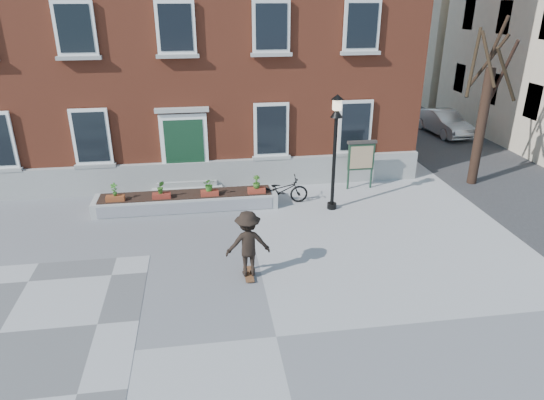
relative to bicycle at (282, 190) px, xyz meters
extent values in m
plane|color=#969799|center=(-1.31, -7.14, -0.49)|extent=(100.00, 100.00, 0.00)
imported|color=black|center=(0.00, 0.00, 0.00)|extent=(1.86, 0.66, 0.97)
imported|color=silver|center=(9.86, 7.76, 0.14)|extent=(1.75, 3.91, 1.25)
cube|color=brown|center=(-3.31, 6.86, 5.51)|extent=(18.00, 10.00, 12.00)
cube|color=#9A9A95|center=(-3.31, 1.74, 0.06)|extent=(18.00, 0.24, 1.10)
cube|color=#AAAAA4|center=(-3.31, 1.61, -0.39)|extent=(2.60, 0.80, 0.20)
cube|color=#989893|center=(-3.31, 1.76, -0.19)|extent=(2.20, 0.50, 0.20)
cube|color=white|center=(-3.31, 1.78, 1.16)|extent=(1.70, 0.12, 2.50)
cube|color=#13351F|center=(-3.31, 1.73, 1.06)|extent=(1.40, 0.06, 2.30)
cube|color=#AAABA6|center=(-3.31, 1.74, 2.56)|extent=(1.90, 0.25, 0.15)
cube|color=#9C9D98|center=(-9.71, 1.70, 0.65)|extent=(1.44, 0.20, 0.12)
cube|color=white|center=(-6.51, 1.76, 1.71)|extent=(1.30, 0.10, 2.00)
cube|color=black|center=(-6.51, 1.71, 1.71)|extent=(1.08, 0.04, 1.78)
cube|color=gray|center=(-6.51, 1.70, 0.65)|extent=(1.44, 0.20, 0.12)
cube|color=white|center=(-6.51, 1.76, 5.31)|extent=(1.30, 0.10, 1.70)
cube|color=black|center=(-6.51, 1.71, 5.31)|extent=(1.08, 0.04, 1.48)
cube|color=gray|center=(-6.51, 1.70, 4.40)|extent=(1.44, 0.20, 0.12)
cube|color=white|center=(-3.31, 1.76, 5.31)|extent=(1.30, 0.10, 1.70)
cube|color=black|center=(-3.31, 1.71, 5.31)|extent=(1.08, 0.04, 1.48)
cube|color=#9C9C97|center=(-3.31, 1.70, 4.40)|extent=(1.44, 0.20, 0.12)
cube|color=white|center=(-0.11, 1.76, 1.71)|extent=(1.30, 0.10, 2.00)
cube|color=black|center=(-0.11, 1.71, 1.71)|extent=(1.08, 0.04, 1.78)
cube|color=#ABAAA5|center=(-0.11, 1.70, 0.65)|extent=(1.44, 0.20, 0.12)
cube|color=silver|center=(-0.11, 1.76, 5.31)|extent=(1.30, 0.10, 1.70)
cube|color=black|center=(-0.11, 1.71, 5.31)|extent=(1.08, 0.04, 1.48)
cube|color=#AAAAA5|center=(-0.11, 1.70, 4.40)|extent=(1.44, 0.20, 0.12)
cube|color=silver|center=(3.09, 1.76, 1.71)|extent=(1.30, 0.10, 2.00)
cube|color=black|center=(3.09, 1.71, 1.71)|extent=(1.08, 0.04, 1.78)
cube|color=#A5A5A0|center=(3.09, 1.70, 0.65)|extent=(1.44, 0.20, 0.12)
cube|color=silver|center=(3.09, 1.76, 5.31)|extent=(1.30, 0.10, 1.70)
cube|color=black|center=(3.09, 1.71, 5.31)|extent=(1.08, 0.04, 1.48)
cube|color=#A9A8A3|center=(3.09, 1.70, 4.40)|extent=(1.44, 0.20, 0.12)
cube|color=#B4B5B0|center=(-3.31, 0.06, -0.24)|extent=(6.20, 1.10, 0.50)
cube|color=beige|center=(-3.31, -0.50, -0.24)|extent=(5.80, 0.02, 0.40)
cube|color=black|center=(-3.31, 0.06, 0.01)|extent=(5.80, 0.90, 0.06)
cube|color=brown|center=(-5.61, -0.19, 0.11)|extent=(0.60, 0.25, 0.20)
imported|color=#2E691F|center=(-5.61, -0.19, 0.44)|extent=(0.24, 0.24, 0.45)
cube|color=maroon|center=(-4.11, -0.19, 0.11)|extent=(0.60, 0.25, 0.20)
imported|color=#2E601C|center=(-4.11, -0.19, 0.44)|extent=(0.25, 0.25, 0.45)
cube|color=maroon|center=(-2.51, -0.19, 0.11)|extent=(0.60, 0.25, 0.20)
imported|color=#326B20|center=(-2.51, -0.19, 0.44)|extent=(0.40, 0.40, 0.45)
cube|color=maroon|center=(-0.91, -0.19, 0.11)|extent=(0.60, 0.25, 0.20)
imported|color=#305D1C|center=(-0.91, -0.19, 0.44)|extent=(0.25, 0.25, 0.45)
cylinder|color=#2F1E15|center=(7.69, 0.86, 1.71)|extent=(0.36, 0.36, 4.40)
cylinder|color=black|center=(8.19, 0.86, 3.80)|extent=(0.12, 1.12, 2.23)
cylinder|color=black|center=(7.86, 1.38, 4.07)|extent=(1.18, 0.49, 1.97)
cylinder|color=black|center=(7.19, 1.22, 4.06)|extent=(0.88, 1.14, 2.35)
cylinder|color=#2E2114|center=(7.38, 0.64, 4.24)|extent=(0.60, 0.77, 1.90)
cylinder|color=black|center=(7.89, 0.23, 3.76)|extent=(1.39, 0.55, 1.95)
cylinder|color=black|center=(7.84, 0.99, 4.89)|extent=(0.43, 0.48, 1.58)
cube|color=#37383A|center=(10.69, 10.86, -0.48)|extent=(8.00, 36.00, 0.01)
cube|color=black|center=(11.73, 3.66, 2.01)|extent=(0.08, 1.00, 1.50)
cube|color=black|center=(11.73, 6.86, 2.01)|extent=(0.08, 1.00, 1.50)
cube|color=black|center=(11.73, 10.06, 2.01)|extent=(0.08, 1.00, 1.50)
cube|color=black|center=(11.73, 6.86, 5.31)|extent=(0.08, 1.00, 1.50)
cube|color=black|center=(11.73, 10.06, 5.31)|extent=(0.08, 1.00, 1.50)
cylinder|color=black|center=(1.63, -0.71, -0.39)|extent=(0.32, 0.32, 0.20)
cylinder|color=black|center=(1.63, -0.71, 1.11)|extent=(0.12, 0.12, 3.20)
cone|color=black|center=(1.63, -0.71, 2.86)|extent=(0.40, 0.40, 0.30)
cube|color=beige|center=(1.63, -0.71, 3.11)|extent=(0.24, 0.24, 0.34)
cone|color=black|center=(1.63, -0.71, 3.36)|extent=(0.40, 0.40, 0.16)
cylinder|color=#183121|center=(2.70, 0.97, 0.41)|extent=(0.08, 0.08, 1.80)
cylinder|color=#172F23|center=(3.60, 0.97, 0.41)|extent=(0.08, 0.08, 1.80)
cube|color=#1A3523|center=(3.15, 0.97, 0.76)|extent=(1.00, 0.10, 1.00)
cube|color=tan|center=(3.15, 0.91, 0.76)|extent=(0.85, 0.02, 0.85)
cube|color=#3A3432|center=(3.15, 0.97, 1.33)|extent=(1.10, 0.16, 0.10)
cube|color=brown|center=(-1.65, -4.62, -0.43)|extent=(0.22, 0.78, 0.03)
cylinder|color=black|center=(-1.74, -4.90, -0.46)|extent=(0.03, 0.05, 0.05)
cylinder|color=black|center=(-1.56, -4.90, -0.46)|extent=(0.03, 0.05, 0.05)
cylinder|color=black|center=(-1.74, -4.34, -0.46)|extent=(0.03, 0.05, 0.05)
cylinder|color=black|center=(-1.56, -4.34, -0.46)|extent=(0.03, 0.05, 0.05)
imported|color=black|center=(-1.65, -4.62, 0.48)|extent=(1.17, 0.70, 1.78)
camera|label=1|loc=(-2.65, -15.52, 6.38)|focal=32.00mm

